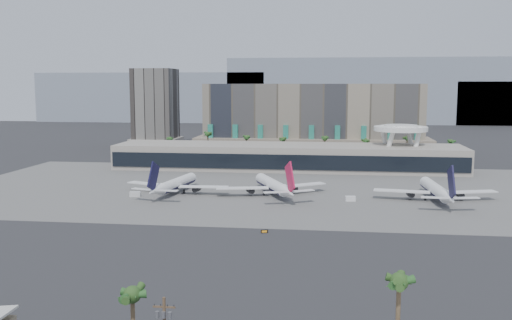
# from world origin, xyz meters

# --- Properties ---
(ground) EXTENTS (900.00, 900.00, 0.00)m
(ground) POSITION_xyz_m (0.00, 0.00, 0.00)
(ground) COLOR #232326
(ground) RESTS_ON ground
(apron_pad) EXTENTS (260.00, 130.00, 0.06)m
(apron_pad) POSITION_xyz_m (0.00, 55.00, 0.03)
(apron_pad) COLOR #5B5B59
(apron_pad) RESTS_ON ground
(mountain_ridge) EXTENTS (680.00, 60.00, 70.00)m
(mountain_ridge) POSITION_xyz_m (27.88, 470.00, 29.89)
(mountain_ridge) COLOR gray
(mountain_ridge) RESTS_ON ground
(hotel) EXTENTS (140.00, 30.00, 42.00)m
(hotel) POSITION_xyz_m (10.00, 174.41, 16.81)
(hotel) COLOR gray
(hotel) RESTS_ON ground
(office_tower) EXTENTS (30.00, 30.00, 52.00)m
(office_tower) POSITION_xyz_m (-95.00, 200.00, 22.94)
(office_tower) COLOR black
(office_tower) RESTS_ON ground
(terminal) EXTENTS (170.00, 32.50, 14.50)m
(terminal) POSITION_xyz_m (0.00, 109.84, 6.52)
(terminal) COLOR #9F998C
(terminal) RESTS_ON ground
(saucer_structure) EXTENTS (26.00, 26.00, 21.89)m
(saucer_structure) POSITION_xyz_m (55.00, 116.00, 18.45)
(saucer_structure) COLOR white
(saucer_structure) RESTS_ON ground
(palm_row) EXTENTS (157.80, 2.80, 13.10)m
(palm_row) POSITION_xyz_m (7.00, 145.00, 10.50)
(palm_row) COLOR brown
(palm_row) RESTS_ON ground
(airliner_left) EXTENTS (41.25, 42.77, 14.84)m
(airliner_left) POSITION_xyz_m (-37.76, 39.16, 3.74)
(airliner_left) COLOR white
(airliner_left) RESTS_ON ground
(airliner_centre) EXTENTS (40.72, 41.95, 15.43)m
(airliner_centre) POSITION_xyz_m (-0.24, 40.60, 3.89)
(airliner_centre) COLOR white
(airliner_centre) RESTS_ON ground
(airliner_right) EXTENTS (44.08, 45.48, 15.69)m
(airliner_right) POSITION_xyz_m (58.59, 37.69, 3.96)
(airliner_right) COLOR white
(airliner_right) RESTS_ON ground
(service_vehicle_a) EXTENTS (4.22, 2.66, 1.91)m
(service_vehicle_a) POSITION_xyz_m (-50.98, 31.41, 0.96)
(service_vehicle_a) COLOR silver
(service_vehicle_a) RESTS_ON ground
(service_vehicle_b) EXTENTS (3.78, 2.47, 1.82)m
(service_vehicle_b) POSITION_xyz_m (28.18, 33.21, 0.91)
(service_vehicle_b) COLOR silver
(service_vehicle_b) RESTS_ON ground
(taxiway_sign) EXTENTS (1.99, 0.93, 0.92)m
(taxiway_sign) POSITION_xyz_m (2.75, -14.64, 0.45)
(taxiway_sign) COLOR black
(taxiway_sign) RESTS_ON ground
(near_palm_a) EXTENTS (6.00, 6.00, 10.02)m
(near_palm_a) POSITION_xyz_m (-9.84, -86.99, 7.23)
(near_palm_a) COLOR brown
(near_palm_a) RESTS_ON ground
(near_palm_b) EXTENTS (6.00, 6.00, 13.61)m
(near_palm_b) POSITION_xyz_m (31.00, -85.89, 10.73)
(near_palm_b) COLOR brown
(near_palm_b) RESTS_ON ground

